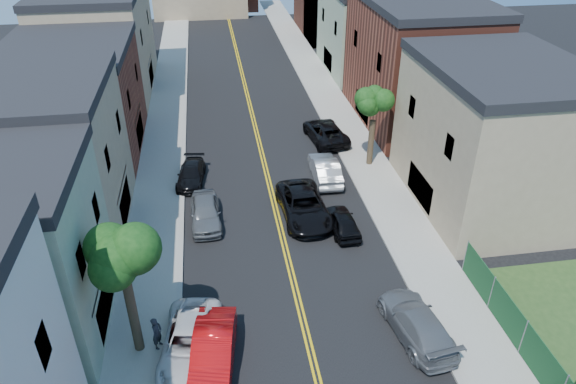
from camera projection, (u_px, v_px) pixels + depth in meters
name	position (u px, v px, depth m)	size (l,w,h in m)	color
sidewalk_left	(164.00, 124.00, 46.68)	(3.20, 100.00, 0.15)	gray
sidewalk_right	(338.00, 113.00, 48.75)	(3.20, 100.00, 0.15)	gray
curb_left	(185.00, 123.00, 46.91)	(0.30, 100.00, 0.15)	gray
curb_right	(320.00, 114.00, 48.53)	(0.30, 100.00, 0.15)	gray
bldg_left_tan_near	(38.00, 165.00, 30.92)	(9.00, 10.00, 9.00)	#998466
bldg_left_brick	(75.00, 103.00, 40.46)	(9.00, 12.00, 8.00)	brown
bldg_left_tan_far	(100.00, 43.00, 51.88)	(9.00, 16.00, 9.50)	#998466
bldg_right_tan	(493.00, 140.00, 33.76)	(9.00, 12.00, 9.00)	#998466
bldg_right_brick	(416.00, 65.00, 45.30)	(9.00, 14.00, 10.00)	brown
bldg_right_palegrn	(369.00, 32.00, 57.50)	(9.00, 12.00, 8.50)	gray
fence_right	(541.00, 364.00, 22.71)	(0.04, 15.00, 1.90)	#143F1E
tree_left_mid	(117.00, 236.00, 21.37)	(5.20, 5.20, 9.29)	#382B1C
tree_right_far	(376.00, 93.00, 37.37)	(4.40, 4.40, 8.03)	#382B1C
red_sedan	(213.00, 352.00, 23.58)	(1.79, 5.13, 1.69)	red
white_pickup	(190.00, 343.00, 24.16)	(2.54, 5.50, 1.53)	silver
grey_car_left	(205.00, 212.00, 33.32)	(1.88, 4.67, 1.59)	#5B5F63
black_car_left	(191.00, 174.00, 37.81)	(1.79, 4.41, 1.28)	black
grey_car_right	(417.00, 323.00, 25.21)	(2.17, 5.34, 1.55)	slate
black_car_right	(343.00, 222.00, 32.65)	(1.58, 3.92, 1.34)	black
silver_car_right	(325.00, 169.00, 38.10)	(1.74, 4.98, 1.64)	#B4B8BD
dark_car_right_far	(325.00, 132.00, 43.59)	(2.64, 5.73, 1.59)	black
black_suv_lane	(304.00, 206.00, 33.87)	(2.80, 6.08, 1.69)	black
pedestrian_left	(157.00, 333.00, 24.32)	(0.63, 0.42, 1.74)	#222329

